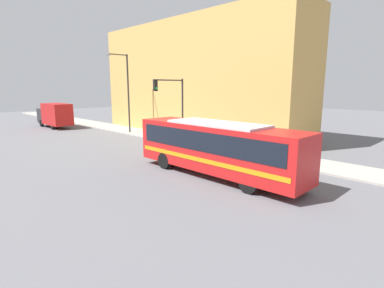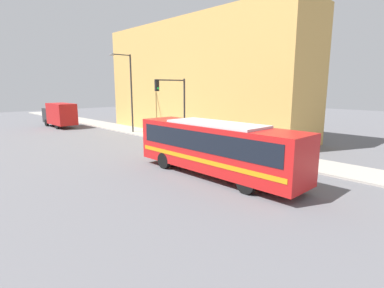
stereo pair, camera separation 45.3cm
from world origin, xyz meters
The scene contains 10 objects.
ground_plane centered at (0.00, 0.00, 0.00)m, with size 120.00×120.00×0.00m, color slate.
sidewalk centered at (6.17, 20.00, 0.06)m, with size 3.35×70.00×0.13m.
building_facade centered at (10.85, 13.86, 5.98)m, with size 6.00×25.71×11.95m.
city_bus centered at (-0.23, 1.22, 1.82)m, with size 2.50×10.87×3.14m.
delivery_truck centered at (1.27, 29.27, 1.66)m, with size 2.20×6.50×3.05m.
fire_hydrant centered at (5.10, 3.44, 0.49)m, with size 0.23×0.32×0.73m.
traffic_light_pole centered at (4.17, 9.92, 4.00)m, with size 3.28×0.35×5.68m.
parking_meter centered at (5.10, 9.58, 0.99)m, with size 0.14×0.14×1.28m.
street_lamp centered at (5.06, 18.68, 5.01)m, with size 2.55×0.28×8.37m.
pedestrian_near_corner centered at (6.34, 6.62, 1.02)m, with size 0.34×0.34×1.75m.
Camera 1 is at (-13.05, -9.68, 5.12)m, focal length 28.00 mm.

